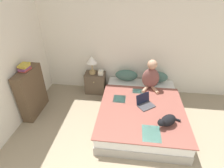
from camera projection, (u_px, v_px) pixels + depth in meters
The scene contains 12 objects.
wall_back at pixel (132, 43), 4.14m from camera, with size 5.42×0.05×2.55m.
bed at pixel (141, 111), 3.71m from camera, with size 1.68×2.13×0.39m.
pillow_near at pixel (126, 75), 4.35m from camera, with size 0.55×0.25×0.28m.
pillow_far at pixel (156, 77), 4.28m from camera, with size 0.55×0.25×0.28m.
person_sitting at pixel (151, 76), 3.96m from camera, with size 0.39×0.38×0.70m.
cat_tabby at pixel (167, 121), 3.03m from camera, with size 0.45×0.35×0.20m.
laptop_open at pixel (145, 103), 3.53m from camera, with size 0.41×0.40×0.23m.
nightstand at pixel (95, 83), 4.54m from camera, with size 0.51×0.37×0.54m.
table_lamp at pixel (92, 61), 4.22m from camera, with size 0.26×0.26×0.46m.
tissue_box at pixel (101, 73), 4.31m from camera, with size 0.12×0.12×0.14m.
bookshelf at pixel (32, 92), 3.73m from camera, with size 0.22×0.77×1.04m.
book_stack_top at pixel (24, 67), 3.42m from camera, with size 0.18×0.24×0.14m.
Camera 1 is at (0.00, -0.28, 2.62)m, focal length 28.00 mm.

